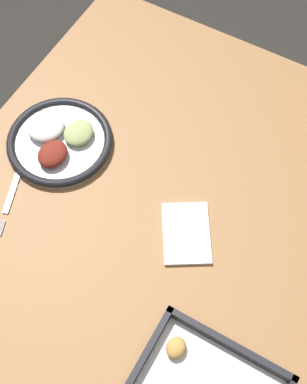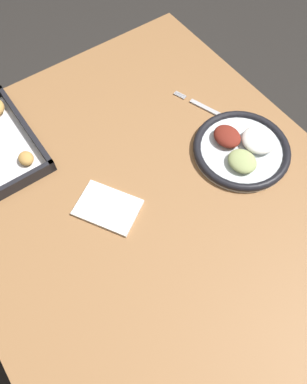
# 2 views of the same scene
# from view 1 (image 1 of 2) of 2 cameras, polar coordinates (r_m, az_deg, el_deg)

# --- Properties ---
(ground_plane) EXTENTS (8.00, 8.00, 0.00)m
(ground_plane) POSITION_cam_1_polar(r_m,az_deg,el_deg) (1.87, -0.12, -11.66)
(ground_plane) COLOR #282623
(dining_table) EXTENTS (1.05, 0.88, 0.76)m
(dining_table) POSITION_cam_1_polar(r_m,az_deg,el_deg) (1.27, -0.17, -3.45)
(dining_table) COLOR olive
(dining_table) RESTS_ON ground_plane
(dinner_plate) EXTENTS (0.24, 0.24, 0.04)m
(dinner_plate) POSITION_cam_1_polar(r_m,az_deg,el_deg) (1.25, -10.04, 5.46)
(dinner_plate) COLOR silver
(dinner_plate) RESTS_ON dining_table
(fork) EXTENTS (0.20, 0.08, 0.00)m
(fork) POSITION_cam_1_polar(r_m,az_deg,el_deg) (1.22, -14.68, 0.47)
(fork) COLOR #B2B2B7
(fork) RESTS_ON dining_table
(napkin) EXTENTS (0.17, 0.16, 0.01)m
(napkin) POSITION_cam_1_polar(r_m,az_deg,el_deg) (1.13, 3.52, -4.39)
(napkin) COLOR white
(napkin) RESTS_ON dining_table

